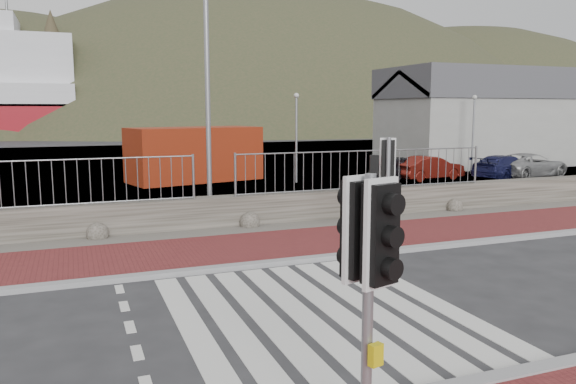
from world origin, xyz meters
name	(u,v)px	position (x,y,z in m)	size (l,w,h in m)	color
ground	(319,313)	(0.00, 0.00, 0.00)	(220.00, 220.00, 0.00)	#28282B
sidewalk_far	(242,249)	(0.00, 4.50, 0.04)	(40.00, 3.00, 0.08)	maroon
kerb_far	(262,264)	(0.00, 3.00, 0.05)	(40.00, 0.25, 0.12)	gray
zebra_crossing	(319,313)	(0.00, 0.00, 0.01)	(4.62, 5.60, 0.01)	silver
gravel_strip	(221,233)	(0.00, 6.50, 0.03)	(40.00, 1.50, 0.06)	#59544C
stone_wall	(214,213)	(0.00, 7.30, 0.45)	(40.00, 0.60, 0.90)	#433F37
railing	(214,165)	(0.00, 7.15, 1.82)	(18.07, 0.07, 1.22)	gray
quay	(136,164)	(0.00, 27.90, 0.00)	(120.00, 40.00, 0.50)	#4C4C4F
water	(104,138)	(0.00, 62.90, 0.00)	(220.00, 50.00, 0.05)	#3F4C54
harbor_building	(483,117)	(20.00, 19.90, 2.93)	(12.20, 6.20, 5.80)	#9E9E99
hills_backdrop	(143,265)	(6.74, 87.90, -23.05)	(254.00, 90.00, 100.00)	#2F3922
traffic_signal_near	(369,255)	(-1.13, -3.62, 1.99)	(0.45, 0.34, 2.77)	gray
traffic_signal_far	(387,168)	(3.38, 3.56, 1.96)	(0.66, 0.43, 2.71)	gray
streetlight	(211,63)	(0.20, 8.14, 4.69)	(1.72, 0.68, 8.33)	gray
shipping_container	(195,154)	(1.74, 18.26, 1.27)	(6.09, 2.54, 2.54)	maroon
car_a	(400,167)	(11.17, 15.23, 0.58)	(1.37, 3.41, 1.16)	black
car_b	(430,168)	(12.41, 14.54, 0.58)	(1.22, 3.49, 1.15)	#54110C
car_c	(504,167)	(16.04, 13.52, 0.58)	(1.64, 4.03, 1.17)	#13153D
car_d	(529,165)	(17.62, 13.58, 0.61)	(2.02, 4.37, 1.21)	gray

